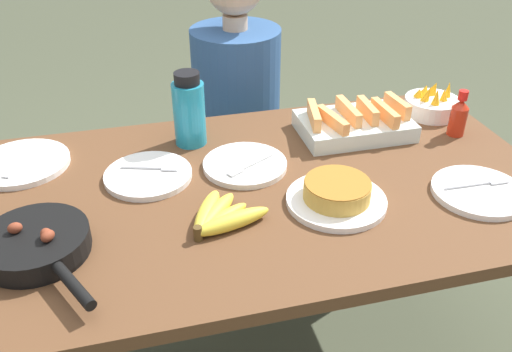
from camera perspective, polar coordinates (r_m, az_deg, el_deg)
The scene contains 13 objects.
dining_table at distance 1.45m, azimuth 0.00°, elevation -4.19°, with size 1.55×0.85×0.71m.
banana_bunch at distance 1.26m, azimuth -3.94°, elevation -4.30°, with size 0.20×0.18×0.04m.
melon_tray at distance 1.66m, azimuth 10.34°, elevation 5.47°, with size 0.33×0.21×0.10m.
skillet at distance 1.26m, azimuth -22.10°, elevation -6.67°, with size 0.24×0.35×0.08m.
frittata_plate_center at distance 1.33m, azimuth 8.49°, elevation -1.95°, with size 0.25×0.25×0.06m.
empty_plate_near_front at distance 1.47m, azimuth -1.16°, elevation 1.20°, with size 0.23×0.23×0.02m.
empty_plate_far_left at distance 1.47m, azimuth 22.41°, elevation -1.53°, with size 0.23×0.23×0.02m.
empty_plate_far_right at distance 1.61m, azimuth -23.43°, elevation 1.23°, with size 0.25×0.25×0.02m.
empty_plate_mid_edge at distance 1.45m, azimuth -11.27°, elevation 0.09°, with size 0.23×0.23×0.02m.
fruit_bowl_mango at distance 1.84m, azimuth 17.98°, elevation 7.24°, with size 0.17×0.17×0.11m.
water_bottle at distance 1.56m, azimuth -7.06°, elevation 6.85°, with size 0.09×0.09×0.22m.
hot_sauce_bottle at distance 1.72m, azimuth 20.56°, elevation 5.95°, with size 0.05×0.05×0.14m.
person_figure at distance 2.12m, azimuth -1.96°, elevation 4.12°, with size 0.36×0.36×1.14m.
Camera 1 is at (-0.29, -1.13, 1.48)m, focal length 38.00 mm.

